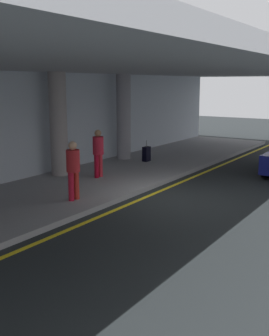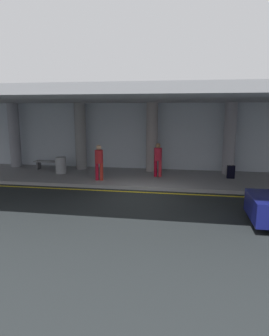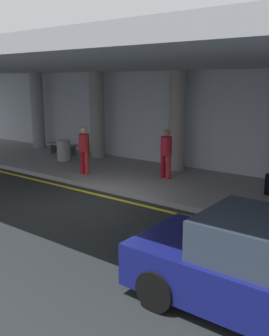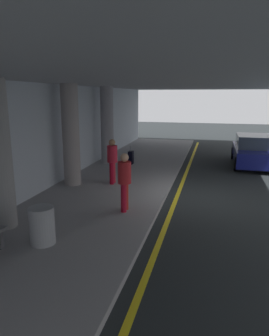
{
  "view_description": "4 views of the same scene",
  "coord_description": "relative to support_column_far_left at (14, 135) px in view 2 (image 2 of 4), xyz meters",
  "views": [
    {
      "loc": [
        -10.61,
        -5.78,
        3.4
      ],
      "look_at": [
        0.06,
        1.37,
        0.75
      ],
      "focal_mm": 44.02,
      "sensor_mm": 36.0,
      "label": 1
    },
    {
      "loc": [
        1.77,
        -11.5,
        3.4
      ],
      "look_at": [
        -0.39,
        1.26,
        0.92
      ],
      "focal_mm": 32.26,
      "sensor_mm": 36.0,
      "label": 2
    },
    {
      "loc": [
        7.36,
        -7.57,
        3.4
      ],
      "look_at": [
        0.47,
        1.4,
        0.83
      ],
      "focal_mm": 40.91,
      "sensor_mm": 36.0,
      "label": 3
    },
    {
      "loc": [
        -10.43,
        -0.45,
        3.4
      ],
      "look_at": [
        0.19,
        2.24,
        0.86
      ],
      "focal_mm": 33.66,
      "sensor_mm": 36.0,
      "label": 4
    }
  ],
  "objects": [
    {
      "name": "ground_plane",
      "position": [
        8.0,
        -4.58,
        -1.97
      ],
      "size": [
        60.0,
        60.0,
        0.0
      ],
      "primitive_type": "plane",
      "color": "#202526"
    },
    {
      "name": "sidewalk",
      "position": [
        8.0,
        -1.48,
        -1.9
      ],
      "size": [
        26.0,
        4.2,
        0.15
      ],
      "primitive_type": "cube",
      "color": "gray",
      "rests_on": "ground"
    },
    {
      "name": "terminal_back_wall",
      "position": [
        8.0,
        0.77,
        -0.07
      ],
      "size": [
        26.0,
        0.3,
        3.8
      ],
      "primitive_type": "cube",
      "color": "#AAB4BF",
      "rests_on": "ground"
    },
    {
      "name": "bench_metal",
      "position": [
        2.29,
        -0.54,
        -1.47
      ],
      "size": [
        1.6,
        0.5,
        0.48
      ],
      "color": "slate",
      "rests_on": "sidewalk"
    },
    {
      "name": "lane_stripe_yellow",
      "position": [
        8.0,
        -3.91,
        -1.97
      ],
      "size": [
        26.0,
        0.14,
        0.01
      ],
      "primitive_type": "cube",
      "color": "yellow",
      "rests_on": "ground"
    },
    {
      "name": "support_column_left_mid",
      "position": [
        4.0,
        0.0,
        0.0
      ],
      "size": [
        0.62,
        0.62,
        3.65
      ],
      "primitive_type": "cylinder",
      "color": "gray",
      "rests_on": "sidewalk"
    },
    {
      "name": "support_column_right_mid",
      "position": [
        12.0,
        0.0,
        0.0
      ],
      "size": [
        0.62,
        0.62,
        3.65
      ],
      "primitive_type": "cylinder",
      "color": "gray",
      "rests_on": "sidewalk"
    },
    {
      "name": "support_column_far_left",
      "position": [
        0.0,
        0.0,
        0.0
      ],
      "size": [
        0.62,
        0.62,
        3.65
      ],
      "primitive_type": "cylinder",
      "color": "gray",
      "rests_on": "sidewalk"
    },
    {
      "name": "traveler_with_luggage",
      "position": [
        8.46,
        -1.41,
        -0.86
      ],
      "size": [
        0.38,
        0.38,
        1.68
      ],
      "rotation": [
        0.0,
        0.0,
        1.43
      ],
      "color": "maroon",
      "rests_on": "sidewalk"
    },
    {
      "name": "person_waiting_for_ride",
      "position": [
        5.81,
        -2.65,
        -0.86
      ],
      "size": [
        0.38,
        0.38,
        1.68
      ],
      "rotation": [
        0.0,
        0.0,
        2.06
      ],
      "color": "#A40F24",
      "rests_on": "sidewalk"
    },
    {
      "name": "ceiling_overhang",
      "position": [
        8.0,
        -1.98,
        1.97
      ],
      "size": [
        28.0,
        13.2,
        0.3
      ],
      "primitive_type": "cube",
      "color": "#9B9CA1",
      "rests_on": "support_column_far_left"
    },
    {
      "name": "suitcase_upright_primary",
      "position": [
        11.99,
        -1.19,
        -1.51
      ],
      "size": [
        0.36,
        0.22,
        0.9
      ],
      "rotation": [
        0.0,
        0.0,
        0.13
      ],
      "color": "black",
      "rests_on": "sidewalk"
    },
    {
      "name": "trash_bin_steel",
      "position": [
        3.38,
        -1.43,
        -1.4
      ],
      "size": [
        0.56,
        0.56,
        0.85
      ],
      "primitive_type": "cylinder",
      "color": "gray",
      "rests_on": "sidewalk"
    },
    {
      "name": "support_column_center",
      "position": [
        8.0,
        0.0,
        0.0
      ],
      "size": [
        0.62,
        0.62,
        3.65
      ],
      "primitive_type": "cylinder",
      "color": "gray",
      "rests_on": "sidewalk"
    }
  ]
}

